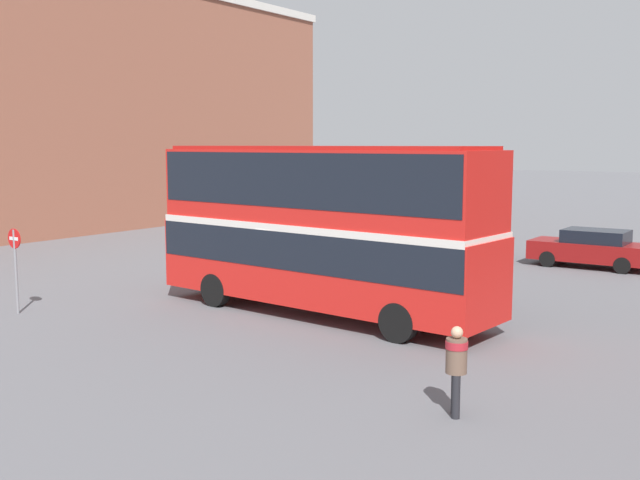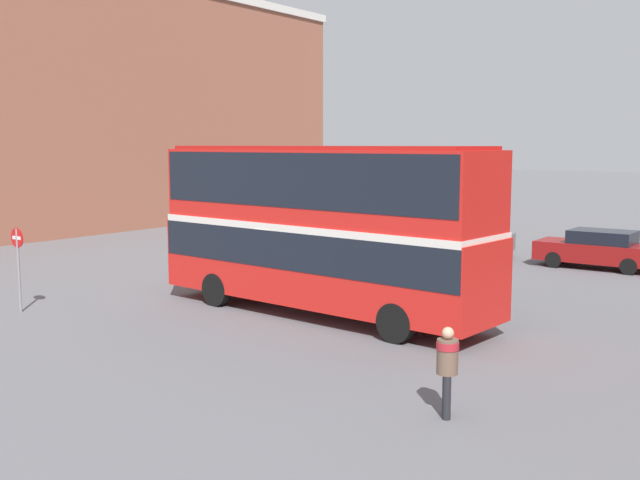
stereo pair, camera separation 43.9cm
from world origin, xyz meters
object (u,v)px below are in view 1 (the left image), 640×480
object	(u,v)px
double_decker_bus	(320,220)
parked_car_side_street	(338,223)
pedestrian_foreground	(456,361)
parked_car_kerb_far	(460,237)
no_entry_sign	(15,258)
parked_car_kerb_near	(592,248)

from	to	relation	value
double_decker_bus	parked_car_side_street	xyz separation A→B (m)	(-9.40, 15.39, -1.98)
pedestrian_foreground	parked_car_kerb_far	distance (m)	19.87
no_entry_sign	pedestrian_foreground	bearing A→B (deg)	-1.93
parked_car_kerb_near	parked_car_kerb_far	world-z (taller)	parked_car_kerb_far
double_decker_bus	parked_car_kerb_near	distance (m)	13.68
parked_car_side_street	parked_car_kerb_near	bearing A→B (deg)	-14.34
pedestrian_foreground	no_entry_sign	xyz separation A→B (m)	(-13.75, 0.46, 0.61)
double_decker_bus	parked_car_kerb_far	xyz separation A→B (m)	(-1.48, 12.97, -1.94)
pedestrian_foreground	parked_car_kerb_near	size ratio (longest dim) A/B	0.36
parked_car_kerb_near	parked_car_side_street	xyz separation A→B (m)	(-13.55, 2.51, -0.02)
parked_car_kerb_far	no_entry_sign	world-z (taller)	no_entry_sign
pedestrian_foreground	no_entry_sign	size ratio (longest dim) A/B	0.67
double_decker_bus	parked_car_kerb_far	distance (m)	13.20
parked_car_kerb_far	parked_car_side_street	size ratio (longest dim) A/B	0.90
parked_car_kerb_near	no_entry_sign	xyz separation A→B (m)	(-11.41, -17.64, 0.85)
parked_car_kerb_far	double_decker_bus	bearing A→B (deg)	84.66
double_decker_bus	pedestrian_foreground	xyz separation A→B (m)	(6.50, -5.22, -1.72)
parked_car_kerb_near	no_entry_sign	bearing A→B (deg)	57.52
double_decker_bus	parked_car_kerb_far	world-z (taller)	double_decker_bus
parked_car_side_street	no_entry_sign	size ratio (longest dim) A/B	1.96
pedestrian_foreground	parked_car_side_street	xyz separation A→B (m)	(-15.90, 20.61, -0.26)
double_decker_bus	pedestrian_foreground	distance (m)	8.51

